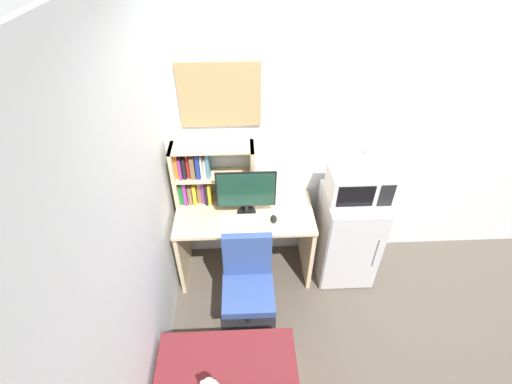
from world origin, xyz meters
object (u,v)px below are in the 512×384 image
at_px(keyboard, 242,221).
at_px(desk_fan, 372,156).
at_px(mini_fridge, 347,235).
at_px(desk_chair, 248,290).
at_px(wall_corkboard, 220,95).
at_px(computer_mouse, 274,219).
at_px(hutch_bookshelf, 202,174).
at_px(monitor, 246,192).
at_px(microwave, 359,184).

relative_size(keyboard, desk_fan, 1.49).
relative_size(mini_fridge, desk_chair, 1.03).
bearing_deg(desk_chair, mini_fridge, 28.79).
relative_size(mini_fridge, wall_corkboard, 1.47).
bearing_deg(keyboard, desk_chair, -86.02).
bearing_deg(wall_corkboard, computer_mouse, -43.14).
xyz_separation_m(hutch_bookshelf, desk_fan, (1.36, -0.22, 0.29)).
bearing_deg(desk_fan, hutch_bookshelf, 170.72).
bearing_deg(mini_fridge, hutch_bookshelf, 170.44).
bearing_deg(hutch_bookshelf, wall_corkboard, 25.01).
bearing_deg(desk_fan, monitor, 178.69).
xyz_separation_m(mini_fridge, wall_corkboard, (-1.12, 0.31, 1.26)).
height_order(monitor, keyboard, monitor).
relative_size(microwave, desk_fan, 1.94).
bearing_deg(computer_mouse, monitor, 156.37).
bearing_deg(desk_fan, keyboard, -175.25).
relative_size(microwave, desk_chair, 0.54).
bearing_deg(hutch_bookshelf, mini_fridge, -9.56).
bearing_deg(hutch_bookshelf, desk_chair, -63.67).
relative_size(desk_fan, wall_corkboard, 0.40).
height_order(keyboard, mini_fridge, mini_fridge).
distance_m(monitor, desk_fan, 1.04).
relative_size(desk_chair, wall_corkboard, 1.43).
height_order(microwave, desk_chair, microwave).
height_order(keyboard, computer_mouse, computer_mouse).
relative_size(keyboard, mini_fridge, 0.40).
relative_size(monitor, wall_corkboard, 0.79).
xyz_separation_m(mini_fridge, microwave, (0.00, 0.00, 0.60)).
xyz_separation_m(computer_mouse, wall_corkboard, (-0.41, 0.39, 0.95)).
distance_m(hutch_bookshelf, desk_fan, 1.41).
distance_m(microwave, desk_fan, 0.28).
relative_size(keyboard, microwave, 0.77).
bearing_deg(keyboard, hutch_bookshelf, 137.44).
height_order(hutch_bookshelf, desk_fan, desk_fan).
bearing_deg(desk_fan, wall_corkboard, 165.19).
bearing_deg(computer_mouse, desk_fan, 5.85).
height_order(desk_fan, desk_chair, desk_fan).
relative_size(monitor, mini_fridge, 0.53).
bearing_deg(hutch_bookshelf, microwave, -9.43).
distance_m(monitor, wall_corkboard, 0.80).
xyz_separation_m(keyboard, computer_mouse, (0.27, 0.01, 0.01)).
bearing_deg(mini_fridge, keyboard, -174.85).
distance_m(keyboard, mini_fridge, 1.02).
distance_m(keyboard, desk_fan, 1.17).
height_order(mini_fridge, microwave, microwave).
relative_size(hutch_bookshelf, desk_chair, 0.77).
bearing_deg(monitor, keyboard, -109.16).
distance_m(desk_chair, wall_corkboard, 1.57).
distance_m(desk_fan, wall_corkboard, 1.27).
distance_m(mini_fridge, desk_chair, 1.08).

